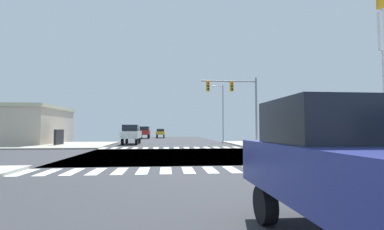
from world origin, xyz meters
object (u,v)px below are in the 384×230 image
Objects in this scene: street_lamp at (221,108)px; sedan_leading_2 at (160,132)px; pickup_trailing_2 at (131,134)px; suv_queued_1 at (145,131)px; pickup_middle_3 at (358,168)px; traffic_signal_mast at (236,96)px; bank_building at (12,125)px.

sedan_leading_2 is at bearing 119.57° from street_lamp.
pickup_trailing_2 reaches higher than sedan_leading_2.
suv_queued_1 is 0.90× the size of pickup_middle_3.
traffic_signal_mast reaches higher than pickup_middle_3.
traffic_signal_mast is at bearing 79.58° from pickup_middle_3.
pickup_middle_3 is (4.00, -54.02, 0.17)m from sedan_leading_2.
bank_building is at bearing -168.45° from street_lamp.
suv_queued_1 reaches higher than sedan_leading_2.
traffic_signal_mast is 1.54× the size of suv_queued_1.
sedan_leading_2 is at bearing -128.87° from suv_queued_1.
traffic_signal_mast is at bearing 104.92° from sedan_leading_2.
bank_building is 2.56× the size of pickup_middle_3.
pickup_middle_3 is (7.00, -50.29, -0.10)m from suv_queued_1.
street_lamp is 0.65× the size of bank_building.
pickup_middle_3 is at bearing 94.24° from sedan_leading_2.
street_lamp is (1.39, 13.95, -0.12)m from traffic_signal_mast.
street_lamp is 37.65m from pickup_middle_3.
pickup_trailing_2 is 1.00× the size of pickup_middle_3.
bank_building is 23.87m from suv_queued_1.
street_lamp is at bearing 84.32° from traffic_signal_mast.
pickup_trailing_2 reaches higher than suv_queued_1.
sedan_leading_2 is at bearing 51.98° from bank_building.
pickup_trailing_2 is (0.00, -20.44, -0.10)m from suv_queued_1.
sedan_leading_2 is 54.16m from pickup_middle_3.
street_lamp reaches higher than traffic_signal_mast.
street_lamp reaches higher than pickup_trailing_2.
suv_queued_1 is at bearing 112.45° from traffic_signal_mast.
pickup_trailing_2 is (14.63, -1.61, -1.03)m from bank_building.
pickup_middle_3 is at bearing 97.92° from suv_queued_1.
suv_queued_1 is 20.44m from pickup_trailing_2.
street_lamp is at bearing -150.38° from pickup_trailing_2.
bank_building is 38.19m from pickup_middle_3.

